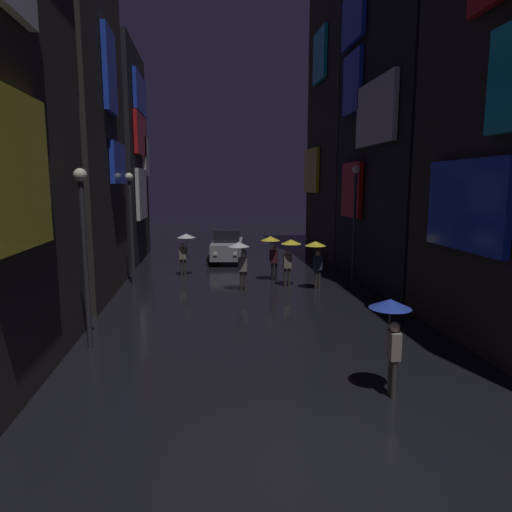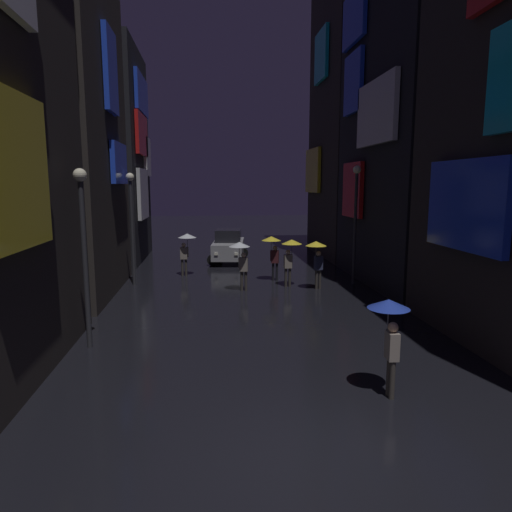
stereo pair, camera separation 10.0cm
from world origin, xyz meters
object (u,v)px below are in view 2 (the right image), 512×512
object	(u,v)px
pedestrian_midstreet_centre_yellow	(317,251)
car_distant	(229,246)
pedestrian_near_crossing_clear	(186,243)
streetlamp_left_far	(132,215)
pedestrian_midstreet_left_yellow	(291,250)
pedestrian_foreground_left_yellow	(272,246)
pedestrian_far_right_clear	(241,252)
streetlamp_left_near	(83,236)
pedestrian_foreground_right_blue	(390,321)
streetlamp_right_far	(356,211)

from	to	relation	value
pedestrian_midstreet_centre_yellow	car_distant	xyz separation A→B (m)	(-3.46, 7.63, -0.74)
pedestrian_near_crossing_clear	streetlamp_left_far	bearing A→B (deg)	-140.04
pedestrian_midstreet_left_yellow	streetlamp_left_far	bearing A→B (deg)	171.51
pedestrian_midstreet_centre_yellow	car_distant	world-z (taller)	pedestrian_midstreet_centre_yellow
pedestrian_midstreet_centre_yellow	pedestrian_midstreet_left_yellow	size ratio (longest dim) A/B	1.00
pedestrian_midstreet_left_yellow	car_distant	xyz separation A→B (m)	(-2.43, 6.96, -0.74)
pedestrian_foreground_left_yellow	pedestrian_midstreet_left_yellow	distance (m)	1.48
pedestrian_foreground_left_yellow	pedestrian_midstreet_left_yellow	world-z (taller)	same
pedestrian_midstreet_left_yellow	pedestrian_far_right_clear	xyz separation A→B (m)	(-2.26, -0.60, 0.00)
pedestrian_midstreet_centre_yellow	pedestrian_far_right_clear	world-z (taller)	same
pedestrian_far_right_clear	streetlamp_left_near	world-z (taller)	streetlamp_left_near
pedestrian_foreground_right_blue	car_distant	size ratio (longest dim) A/B	0.49
pedestrian_midstreet_left_yellow	car_distant	size ratio (longest dim) A/B	0.49
streetlamp_right_far	car_distant	bearing A→B (deg)	129.07
pedestrian_midstreet_centre_yellow	pedestrian_near_crossing_clear	distance (m)	6.79
pedestrian_foreground_right_blue	pedestrian_far_right_clear	bearing A→B (deg)	103.56
pedestrian_midstreet_left_yellow	car_distant	distance (m)	7.41
pedestrian_far_right_clear	car_distant	xyz separation A→B (m)	(-0.17, 7.56, -0.74)
pedestrian_foreground_left_yellow	pedestrian_far_right_clear	bearing A→B (deg)	-130.04
pedestrian_foreground_right_blue	pedestrian_midstreet_left_yellow	world-z (taller)	same
streetlamp_left_near	car_distant	bearing A→B (deg)	71.89
pedestrian_midstreet_left_yellow	streetlamp_left_near	size ratio (longest dim) A/B	0.43
pedestrian_midstreet_centre_yellow	streetlamp_left_near	xyz separation A→B (m)	(-8.02, -6.33, 1.48)
pedestrian_midstreet_left_yellow	streetlamp_left_far	world-z (taller)	streetlamp_left_far
pedestrian_foreground_right_blue	streetlamp_left_near	distance (m)	8.21
pedestrian_foreground_left_yellow	pedestrian_midstreet_left_yellow	xyz separation A→B (m)	(0.62, -1.35, 0.00)
car_distant	streetlamp_right_far	bearing A→B (deg)	-50.93
pedestrian_far_right_clear	pedestrian_midstreet_centre_yellow	bearing A→B (deg)	-1.13
pedestrian_far_right_clear	car_distant	distance (m)	7.60
pedestrian_midstreet_centre_yellow	pedestrian_midstreet_left_yellow	xyz separation A→B (m)	(-1.03, 0.67, 0.00)
pedestrian_midstreet_centre_yellow	car_distant	size ratio (longest dim) A/B	0.49
pedestrian_foreground_left_yellow	streetlamp_left_far	bearing A→B (deg)	-177.28
pedestrian_near_crossing_clear	pedestrian_far_right_clear	size ratio (longest dim) A/B	1.00
car_distant	streetlamp_right_far	distance (m)	8.96
pedestrian_midstreet_centre_yellow	pedestrian_foreground_left_yellow	size ratio (longest dim) A/B	1.00
pedestrian_near_crossing_clear	pedestrian_midstreet_left_yellow	world-z (taller)	same
pedestrian_midstreet_centre_yellow	pedestrian_midstreet_left_yellow	distance (m)	1.23
pedestrian_midstreet_centre_yellow	streetlamp_right_far	size ratio (longest dim) A/B	0.40
pedestrian_midstreet_centre_yellow	pedestrian_foreground_left_yellow	world-z (taller)	same
car_distant	pedestrian_far_right_clear	bearing A→B (deg)	-88.69
streetlamp_left_near	pedestrian_far_right_clear	bearing A→B (deg)	53.47
pedestrian_midstreet_centre_yellow	streetlamp_left_far	distance (m)	8.34
pedestrian_foreground_left_yellow	pedestrian_near_crossing_clear	distance (m)	4.40
pedestrian_midstreet_centre_yellow	pedestrian_foreground_left_yellow	xyz separation A→B (m)	(-1.64, 2.02, 0.00)
pedestrian_midstreet_centre_yellow	pedestrian_foreground_right_blue	world-z (taller)	same
pedestrian_midstreet_centre_yellow	pedestrian_foreground_left_yellow	distance (m)	2.60
car_distant	streetlamp_left_far	size ratio (longest dim) A/B	0.85
pedestrian_near_crossing_clear	car_distant	distance (m)	4.67
pedestrian_midstreet_centre_yellow	pedestrian_near_crossing_clear	bearing A→B (deg)	147.73
pedestrian_foreground_left_yellow	pedestrian_near_crossing_clear	size ratio (longest dim) A/B	1.00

